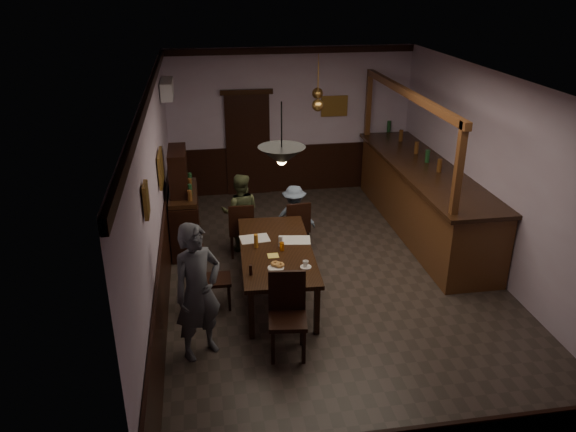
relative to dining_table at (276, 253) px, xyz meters
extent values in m
cube|color=#2D2621|center=(0.90, 0.19, -0.69)|extent=(5.00, 8.00, 0.01)
cube|color=white|center=(0.90, 0.19, 2.31)|extent=(5.00, 8.00, 0.01)
cube|color=#B097B0|center=(0.90, 4.19, 0.81)|extent=(5.00, 0.01, 3.00)
cube|color=#B097B0|center=(0.90, -3.81, 0.81)|extent=(5.00, 0.01, 3.00)
cube|color=#B097B0|center=(-1.60, 0.19, 0.81)|extent=(0.01, 8.00, 3.00)
cube|color=#B097B0|center=(3.40, 0.19, 0.81)|extent=(0.01, 8.00, 3.00)
cube|color=black|center=(0.00, 0.00, 0.03)|extent=(1.10, 2.24, 0.06)
cube|color=black|center=(-0.47, -1.00, -0.34)|extent=(0.07, 0.07, 0.69)
cube|color=black|center=(0.37, -1.04, -0.34)|extent=(0.07, 0.07, 0.69)
cube|color=black|center=(-0.37, 1.04, -0.34)|extent=(0.07, 0.07, 0.69)
cube|color=black|center=(0.47, 1.00, -0.34)|extent=(0.07, 0.07, 0.69)
cube|color=black|center=(-0.39, 1.37, -0.25)|extent=(0.42, 0.42, 0.05)
cube|color=black|center=(-0.39, 1.18, 0.01)|extent=(0.41, 0.05, 0.48)
cube|color=black|center=(-0.22, 1.53, -0.48)|extent=(0.04, 0.04, 0.42)
cube|color=black|center=(-0.55, 1.54, -0.48)|extent=(0.04, 0.04, 0.42)
cube|color=black|center=(-0.23, 1.20, -0.48)|extent=(0.04, 0.04, 0.42)
cube|color=black|center=(-0.56, 1.21, -0.48)|extent=(0.04, 0.04, 0.42)
cube|color=black|center=(0.51, 1.33, -0.25)|extent=(0.44, 0.44, 0.05)
cube|color=black|center=(0.53, 1.15, 0.01)|extent=(0.41, 0.08, 0.48)
cube|color=black|center=(0.66, 1.51, -0.48)|extent=(0.04, 0.04, 0.41)
cube|color=black|center=(0.33, 1.48, -0.48)|extent=(0.04, 0.04, 0.41)
cube|color=black|center=(0.69, 1.18, -0.48)|extent=(0.04, 0.04, 0.41)
cube|color=black|center=(0.36, 1.15, -0.48)|extent=(0.04, 0.04, 0.41)
cube|color=black|center=(-0.06, -1.40, -0.20)|extent=(0.51, 0.51, 0.05)
cube|color=black|center=(-0.04, -1.19, 0.09)|extent=(0.46, 0.10, 0.54)
cube|color=black|center=(-0.27, -1.56, -0.45)|extent=(0.04, 0.04, 0.47)
cube|color=black|center=(0.10, -1.60, -0.45)|extent=(0.04, 0.04, 0.47)
cube|color=black|center=(-0.22, -1.19, -0.45)|extent=(0.04, 0.04, 0.47)
cube|color=black|center=(0.14, -1.24, -0.45)|extent=(0.04, 0.04, 0.47)
cube|color=black|center=(-0.86, -0.16, -0.27)|extent=(0.39, 0.39, 0.05)
cube|color=black|center=(-1.03, -0.16, -0.02)|extent=(0.04, 0.39, 0.46)
cube|color=black|center=(-0.70, -0.32, -0.49)|extent=(0.04, 0.04, 0.40)
cube|color=black|center=(-0.70, -0.01, -0.49)|extent=(0.04, 0.04, 0.40)
cube|color=black|center=(-1.02, -0.32, -0.49)|extent=(0.04, 0.04, 0.40)
cube|color=black|center=(-1.01, 0.00, -0.49)|extent=(0.04, 0.04, 0.40)
imported|color=#4C4F57|center=(-1.10, -1.20, 0.18)|extent=(0.76, 0.69, 1.74)
imported|color=#474F2F|center=(-0.38, 1.57, -0.02)|extent=(0.70, 0.58, 1.33)
imported|color=slate|center=(0.52, 1.53, -0.14)|extent=(0.78, 0.56, 1.09)
cube|color=silver|center=(-0.27, 0.35, 0.07)|extent=(0.45, 0.34, 0.01)
cube|color=silver|center=(0.32, 0.21, 0.07)|extent=(0.46, 0.36, 0.01)
cube|color=#F6DB5A|center=(-0.07, -0.21, 0.07)|extent=(0.16, 0.16, 0.00)
cylinder|color=white|center=(0.31, -0.61, 0.07)|extent=(0.15, 0.15, 0.01)
imported|color=white|center=(0.31, -0.59, 0.11)|extent=(0.08, 0.08, 0.07)
cylinder|color=white|center=(-0.09, -0.57, 0.07)|extent=(0.22, 0.22, 0.01)
torus|color=#C68C47|center=(-0.08, -0.51, 0.10)|extent=(0.13, 0.13, 0.04)
torus|color=#C68C47|center=(-0.03, -0.55, 0.10)|extent=(0.13, 0.13, 0.04)
cylinder|color=orange|center=(0.07, -0.07, 0.12)|extent=(0.07, 0.07, 0.12)
cylinder|color=#BF721E|center=(-0.28, 0.08, 0.16)|extent=(0.06, 0.06, 0.20)
cylinder|color=silver|center=(0.07, 0.07, 0.14)|extent=(0.06, 0.06, 0.15)
cylinder|color=black|center=(-0.43, -0.69, 0.13)|extent=(0.04, 0.04, 0.14)
cube|color=black|center=(-1.30, 1.81, -0.22)|extent=(0.47, 1.30, 0.93)
cube|color=black|center=(-1.30, 1.81, 0.29)|extent=(0.45, 1.26, 0.07)
cube|color=black|center=(-1.35, 1.81, 0.66)|extent=(0.28, 0.84, 0.74)
cube|color=#532A16|center=(2.90, 1.81, -0.10)|extent=(0.95, 4.45, 1.16)
cube|color=black|center=(2.88, 1.81, 0.50)|extent=(1.06, 4.55, 0.06)
cube|color=#532A16|center=(2.48, 1.81, 1.80)|extent=(0.10, 4.34, 0.12)
cube|color=#532A16|center=(2.48, -0.31, 1.17)|extent=(0.10, 0.10, 1.38)
cube|color=#532A16|center=(2.48, 3.92, 1.17)|extent=(0.10, 0.10, 1.38)
cube|color=black|center=(0.00, 4.14, 0.36)|extent=(0.90, 0.06, 2.10)
cube|color=white|center=(-1.48, 3.09, 1.76)|extent=(0.20, 0.85, 0.30)
cube|color=olive|center=(-1.56, -1.41, 1.46)|extent=(0.04, 0.28, 0.36)
cube|color=olive|center=(-1.56, 0.99, 1.01)|extent=(0.04, 0.62, 0.48)
cube|color=olive|center=(1.80, 4.15, 1.11)|extent=(0.55, 0.04, 0.42)
cylinder|color=black|center=(-0.04, -0.80, 2.00)|extent=(0.02, 0.02, 0.64)
cone|color=black|center=(-0.04, -0.80, 1.68)|extent=(0.56, 0.56, 0.22)
sphere|color=#FFD88C|center=(-0.04, -0.80, 1.63)|extent=(0.12, 0.12, 0.12)
cylinder|color=#BF8C3F|center=(1.00, 2.05, 1.96)|extent=(0.02, 0.02, 0.70)
cone|color=#BF8C3F|center=(1.00, 2.05, 1.61)|extent=(0.20, 0.20, 0.22)
sphere|color=#FFD88C|center=(1.00, 2.05, 1.56)|extent=(0.12, 0.12, 0.12)
cylinder|color=#BF8C3F|center=(1.20, 3.02, 1.96)|extent=(0.02, 0.02, 0.70)
cone|color=#BF8C3F|center=(1.20, 3.02, 1.61)|extent=(0.20, 0.20, 0.22)
sphere|color=#FFD88C|center=(1.20, 3.02, 1.56)|extent=(0.12, 0.12, 0.12)
camera|label=1|loc=(-0.96, -7.00, 3.65)|focal=35.00mm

